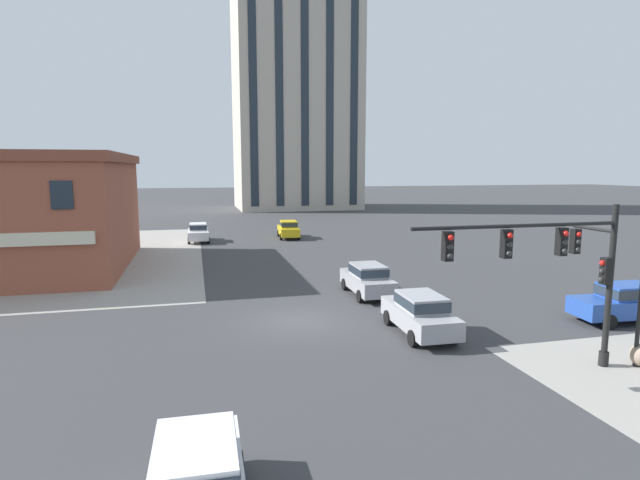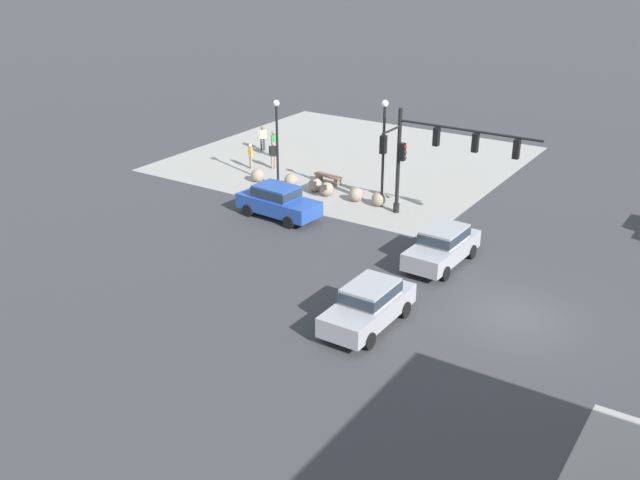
% 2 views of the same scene
% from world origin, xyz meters
% --- Properties ---
extents(ground_plane, '(320.00, 320.00, 0.00)m').
position_xyz_m(ground_plane, '(0.00, 0.00, 0.00)').
color(ground_plane, '#38383A').
extents(sidewalk_corner_slab, '(20.00, 19.00, 0.02)m').
position_xyz_m(sidewalk_corner_slab, '(16.00, -14.50, 0.00)').
color(sidewalk_corner_slab, gray).
rests_on(sidewalk_corner_slab, ground).
extents(traffic_signal_main, '(7.37, 2.09, 5.52)m').
position_xyz_m(traffic_signal_main, '(7.23, -7.31, 3.62)').
color(traffic_signal_main, black).
rests_on(traffic_signal_main, ground).
extents(bollard_sphere_curb_a, '(0.78, 0.78, 0.78)m').
position_xyz_m(bollard_sphere_curb_a, '(10.21, -7.84, 0.39)').
color(bollard_sphere_curb_a, gray).
rests_on(bollard_sphere_curb_a, ground).
extents(bollard_sphere_curb_b, '(0.78, 0.78, 0.78)m').
position_xyz_m(bollard_sphere_curb_b, '(11.59, -7.79, 0.39)').
color(bollard_sphere_curb_b, gray).
rests_on(bollard_sphere_curb_b, ground).
extents(bollard_sphere_curb_c, '(0.78, 0.78, 0.78)m').
position_xyz_m(bollard_sphere_curb_c, '(13.40, -7.67, 0.39)').
color(bollard_sphere_curb_c, gray).
rests_on(bollard_sphere_curb_c, ground).
extents(bollard_sphere_curb_d, '(0.78, 0.78, 0.78)m').
position_xyz_m(bollard_sphere_curb_d, '(14.36, -7.94, 0.39)').
color(bollard_sphere_curb_d, gray).
rests_on(bollard_sphere_curb_d, ground).
extents(bollard_sphere_curb_e, '(0.78, 0.78, 0.78)m').
position_xyz_m(bollard_sphere_curb_e, '(15.98, -7.89, 0.39)').
color(bollard_sphere_curb_e, gray).
rests_on(bollard_sphere_curb_e, ground).
extents(bollard_sphere_curb_f, '(0.78, 0.78, 0.78)m').
position_xyz_m(bollard_sphere_curb_f, '(18.13, -7.54, 0.39)').
color(bollard_sphere_curb_f, gray).
rests_on(bollard_sphere_curb_f, ground).
extents(bench_near_signal, '(1.84, 0.69, 0.49)m').
position_xyz_m(bench_near_signal, '(14.53, -9.61, 0.33)').
color(bench_near_signal, brown).
rests_on(bench_near_signal, ground).
extents(pedestrian_near_bench, '(0.43, 0.39, 1.59)m').
position_xyz_m(pedestrian_near_bench, '(20.06, -9.35, 0.90)').
color(pedestrian_near_bench, gray).
rests_on(pedestrian_near_bench, ground).
extents(pedestrian_at_curb, '(0.41, 0.42, 1.66)m').
position_xyz_m(pedestrian_at_curb, '(21.87, -12.94, 0.95)').
color(pedestrian_at_curb, '#333333').
rests_on(pedestrian_at_curb, ground).
extents(pedestrian_walking_east, '(0.51, 0.32, 1.70)m').
position_xyz_m(pedestrian_walking_east, '(18.84, -10.07, 0.98)').
color(pedestrian_walking_east, gray).
rests_on(pedestrian_walking_east, ground).
extents(pedestrian_with_bag, '(0.27, 0.54, 1.77)m').
position_xyz_m(pedestrian_with_bag, '(20.34, -12.11, 1.02)').
color(pedestrian_with_bag, gray).
rests_on(pedestrian_with_bag, ground).
extents(street_lamp_corner_near, '(0.36, 0.36, 5.75)m').
position_xyz_m(street_lamp_corner_near, '(10.00, -7.78, 3.58)').
color(street_lamp_corner_near, black).
rests_on(street_lamp_corner_near, ground).
extents(street_lamp_mid_sidewalk, '(0.36, 0.36, 5.03)m').
position_xyz_m(street_lamp_mid_sidewalk, '(16.59, -7.47, 3.18)').
color(street_lamp_mid_sidewalk, black).
rests_on(street_lamp_mid_sidewalk, ground).
extents(car_main_southbound_far, '(4.52, 2.14, 1.68)m').
position_xyz_m(car_main_southbound_far, '(13.74, -3.55, 0.92)').
color(car_main_southbound_far, '#23479E').
rests_on(car_main_southbound_far, ground).
extents(car_cross_eastbound, '(1.91, 4.41, 1.68)m').
position_xyz_m(car_cross_eastbound, '(4.36, 3.58, 0.92)').
color(car_cross_eastbound, '#99999E').
rests_on(car_cross_eastbound, ground).
extents(car_main_mid, '(1.99, 4.45, 1.68)m').
position_xyz_m(car_main_mid, '(4.32, -2.91, 0.92)').
color(car_main_mid, '#99999E').
rests_on(car_main_mid, ground).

